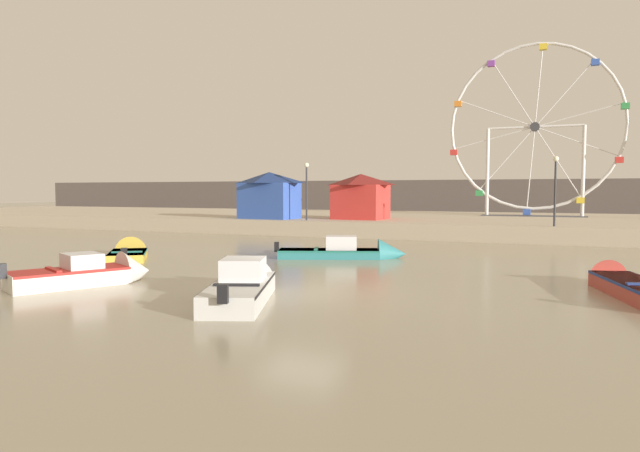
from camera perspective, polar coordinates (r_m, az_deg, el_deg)
The scene contains 13 objects.
ground_plane at distance 17.08m, azimuth -1.84°, elevation -6.61°, with size 240.00×240.00×0.00m, color gray.
quay_promenade at distance 45.33m, azimuth 13.72°, elevation 0.29°, with size 110.00×21.55×1.02m, color #B7A88E.
distant_town_skyline at distance 71.82m, azimuth 17.04°, elevation 2.74°, with size 140.00×3.00×4.40m, color #564C47.
motorboat_mustard_yellow at distance 27.09m, azimuth -18.69°, elevation -2.61°, with size 3.58×4.11×1.43m.
motorboat_white_red_stripe at distance 19.78m, azimuth -21.95°, elevation -4.46°, with size 3.32×4.60×1.47m.
motorboat_faded_red at distance 19.18m, azimuth 28.35°, elevation -5.14°, with size 2.61×5.97×1.17m.
motorboat_pale_grey at distance 16.32m, azimuth -7.52°, elevation -5.81°, with size 3.24×5.63×1.54m.
motorboat_teal_painted at distance 25.43m, azimuth 3.40°, elevation -2.61°, with size 5.85×3.31×1.48m.
ferris_wheel_white_frame at distance 47.57m, azimuth 20.89°, elevation 9.08°, with size 12.99×1.20×13.47m.
carnival_booth_red_striped at distance 40.25m, azimuth 4.13°, elevation 3.08°, with size 3.91×3.61×3.21m.
carnival_booth_blue_tent at distance 40.90m, azimuth -5.15°, elevation 3.19°, with size 4.51×3.20×3.35m.
promenade_lamp_near at distance 34.40m, azimuth 22.69°, elevation 4.26°, with size 0.32×0.32×3.95m.
promenade_lamp_far at distance 38.38m, azimuth -1.36°, elevation 4.40°, with size 0.32×0.32×3.91m.
Camera 1 is at (6.95, -15.30, 3.01)m, focal length 31.67 mm.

